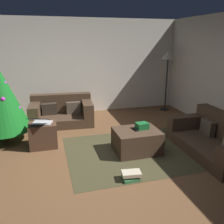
{
  "coord_description": "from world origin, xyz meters",
  "views": [
    {
      "loc": [
        -0.72,
        -3.6,
        2.02
      ],
      "look_at": [
        0.42,
        0.43,
        0.75
      ],
      "focal_mm": 38.22,
      "sensor_mm": 36.0,
      "label": 1
    }
  ],
  "objects_px": {
    "laptop": "(41,122)",
    "corner_lamp": "(168,60)",
    "couch_left": "(62,112)",
    "couch_right": "(217,139)",
    "gift_box": "(142,126)",
    "tv_remote": "(135,130)",
    "ottoman": "(137,141)",
    "side_table": "(43,135)",
    "christmas_tree": "(1,98)",
    "book_stack": "(131,176)"
  },
  "relations": [
    {
      "from": "couch_left",
      "to": "gift_box",
      "type": "bearing_deg",
      "value": 128.36
    },
    {
      "from": "couch_right",
      "to": "gift_box",
      "type": "relative_size",
      "value": 8.26
    },
    {
      "from": "couch_left",
      "to": "tv_remote",
      "type": "bearing_deg",
      "value": 124.95
    },
    {
      "from": "couch_right",
      "to": "laptop",
      "type": "xyz_separation_m",
      "value": [
        -3.12,
        1.09,
        0.28
      ]
    },
    {
      "from": "christmas_tree",
      "to": "laptop",
      "type": "distance_m",
      "value": 1.0
    },
    {
      "from": "gift_box",
      "to": "couch_right",
      "type": "bearing_deg",
      "value": -20.84
    },
    {
      "from": "tv_remote",
      "to": "book_stack",
      "type": "xyz_separation_m",
      "value": [
        -0.4,
        -0.89,
        -0.37
      ]
    },
    {
      "from": "ottoman",
      "to": "tv_remote",
      "type": "bearing_deg",
      "value": 151.0
    },
    {
      "from": "gift_box",
      "to": "book_stack",
      "type": "height_order",
      "value": "gift_box"
    },
    {
      "from": "book_stack",
      "to": "corner_lamp",
      "type": "height_order",
      "value": "corner_lamp"
    },
    {
      "from": "gift_box",
      "to": "tv_remote",
      "type": "height_order",
      "value": "gift_box"
    },
    {
      "from": "laptop",
      "to": "corner_lamp",
      "type": "height_order",
      "value": "corner_lamp"
    },
    {
      "from": "gift_box",
      "to": "side_table",
      "type": "bearing_deg",
      "value": 159.98
    },
    {
      "from": "ottoman",
      "to": "side_table",
      "type": "relative_size",
      "value": 1.57
    },
    {
      "from": "corner_lamp",
      "to": "tv_remote",
      "type": "bearing_deg",
      "value": -128.33
    },
    {
      "from": "couch_left",
      "to": "laptop",
      "type": "distance_m",
      "value": 1.48
    },
    {
      "from": "couch_right",
      "to": "laptop",
      "type": "distance_m",
      "value": 3.31
    },
    {
      "from": "couch_right",
      "to": "book_stack",
      "type": "distance_m",
      "value": 1.91
    },
    {
      "from": "gift_box",
      "to": "side_table",
      "type": "height_order",
      "value": "gift_box"
    },
    {
      "from": "side_table",
      "to": "book_stack",
      "type": "distance_m",
      "value": 2.02
    },
    {
      "from": "couch_right",
      "to": "book_stack",
      "type": "xyz_separation_m",
      "value": [
        -1.85,
        -0.43,
        -0.19
      ]
    },
    {
      "from": "couch_left",
      "to": "corner_lamp",
      "type": "height_order",
      "value": "corner_lamp"
    },
    {
      "from": "ottoman",
      "to": "gift_box",
      "type": "height_order",
      "value": "gift_box"
    },
    {
      "from": "couch_left",
      "to": "couch_right",
      "type": "bearing_deg",
      "value": 141.11
    },
    {
      "from": "couch_left",
      "to": "gift_box",
      "type": "distance_m",
      "value": 2.39
    },
    {
      "from": "book_stack",
      "to": "laptop",
      "type": "bearing_deg",
      "value": 129.99
    },
    {
      "from": "ottoman",
      "to": "christmas_tree",
      "type": "distance_m",
      "value": 2.81
    },
    {
      "from": "couch_right",
      "to": "tv_remote",
      "type": "height_order",
      "value": "couch_right"
    },
    {
      "from": "ottoman",
      "to": "side_table",
      "type": "distance_m",
      "value": 1.82
    },
    {
      "from": "side_table",
      "to": "corner_lamp",
      "type": "xyz_separation_m",
      "value": [
        3.54,
        1.7,
        1.24
      ]
    },
    {
      "from": "gift_box",
      "to": "ottoman",
      "type": "bearing_deg",
      "value": -158.36
    },
    {
      "from": "side_table",
      "to": "laptop",
      "type": "height_order",
      "value": "laptop"
    },
    {
      "from": "couch_right",
      "to": "side_table",
      "type": "height_order",
      "value": "couch_right"
    },
    {
      "from": "ottoman",
      "to": "corner_lamp",
      "type": "height_order",
      "value": "corner_lamp"
    },
    {
      "from": "ottoman",
      "to": "gift_box",
      "type": "distance_m",
      "value": 0.3
    },
    {
      "from": "couch_right",
      "to": "christmas_tree",
      "type": "relative_size",
      "value": 1.09
    },
    {
      "from": "gift_box",
      "to": "corner_lamp",
      "type": "xyz_separation_m",
      "value": [
        1.74,
        2.35,
        1.0
      ]
    },
    {
      "from": "christmas_tree",
      "to": "couch_left",
      "type": "bearing_deg",
      "value": 33.59
    },
    {
      "from": "corner_lamp",
      "to": "ottoman",
      "type": "bearing_deg",
      "value": -127.71
    },
    {
      "from": "gift_box",
      "to": "corner_lamp",
      "type": "relative_size",
      "value": 0.13
    },
    {
      "from": "corner_lamp",
      "to": "couch_left",
      "type": "bearing_deg",
      "value": -172.93
    },
    {
      "from": "laptop",
      "to": "corner_lamp",
      "type": "bearing_deg",
      "value": 26.34
    },
    {
      "from": "couch_left",
      "to": "gift_box",
      "type": "height_order",
      "value": "couch_left"
    },
    {
      "from": "christmas_tree",
      "to": "laptop",
      "type": "height_order",
      "value": "christmas_tree"
    },
    {
      "from": "tv_remote",
      "to": "laptop",
      "type": "bearing_deg",
      "value": 149.04
    },
    {
      "from": "tv_remote",
      "to": "laptop",
      "type": "height_order",
      "value": "laptop"
    },
    {
      "from": "gift_box",
      "to": "side_table",
      "type": "relative_size",
      "value": 0.42
    },
    {
      "from": "couch_right",
      "to": "gift_box",
      "type": "distance_m",
      "value": 1.41
    },
    {
      "from": "gift_box",
      "to": "laptop",
      "type": "height_order",
      "value": "laptop"
    },
    {
      "from": "tv_remote",
      "to": "book_stack",
      "type": "distance_m",
      "value": 1.05
    }
  ]
}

